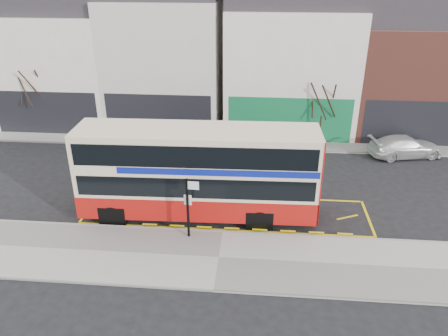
# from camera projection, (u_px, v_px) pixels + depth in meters

# --- Properties ---
(ground) EXTENTS (120.00, 120.00, 0.00)m
(ground) POSITION_uv_depth(u_px,v_px,m) (224.00, 229.00, 20.53)
(ground) COLOR black
(ground) RESTS_ON ground
(pavement) EXTENTS (40.00, 4.00, 0.15)m
(pavement) POSITION_uv_depth(u_px,v_px,m) (219.00, 258.00, 18.43)
(pavement) COLOR #9E9B96
(pavement) RESTS_ON ground
(kerb) EXTENTS (40.00, 0.15, 0.15)m
(kerb) POSITION_uv_depth(u_px,v_px,m) (223.00, 233.00, 20.16)
(kerb) COLOR gray
(kerb) RESTS_ON ground
(far_pavement) EXTENTS (50.00, 3.00, 0.15)m
(far_pavement) POSITION_uv_depth(u_px,v_px,m) (237.00, 140.00, 30.36)
(far_pavement) COLOR #9E9B96
(far_pavement) RESTS_ON ground
(road_markings) EXTENTS (14.00, 3.40, 0.01)m
(road_markings) POSITION_uv_depth(u_px,v_px,m) (226.00, 212.00, 21.96)
(road_markings) COLOR yellow
(road_markings) RESTS_ON ground
(terrace_far_left) EXTENTS (8.00, 8.01, 10.80)m
(terrace_far_left) POSITION_uv_depth(u_px,v_px,m) (63.00, 56.00, 32.93)
(terrace_far_left) COLOR white
(terrace_far_left) RESTS_ON ground
(terrace_left) EXTENTS (8.00, 8.01, 11.80)m
(terrace_left) POSITION_uv_depth(u_px,v_px,m) (167.00, 51.00, 32.09)
(terrace_left) COLOR silver
(terrace_left) RESTS_ON ground
(terrace_green_shop) EXTENTS (9.00, 8.01, 11.30)m
(terrace_green_shop) POSITION_uv_depth(u_px,v_px,m) (290.00, 57.00, 31.49)
(terrace_green_shop) COLOR white
(terrace_green_shop) RESTS_ON ground
(terrace_right) EXTENTS (9.00, 8.01, 10.30)m
(terrace_right) POSITION_uv_depth(u_px,v_px,m) (417.00, 66.00, 31.00)
(terrace_right) COLOR brown
(terrace_right) RESTS_ON ground
(double_decker_bus) EXTENTS (11.37, 2.90, 4.52)m
(double_decker_bus) POSITION_uv_depth(u_px,v_px,m) (199.00, 172.00, 20.71)
(double_decker_bus) COLOR beige
(double_decker_bus) RESTS_ON ground
(bus_stop_post) EXTENTS (0.72, 0.14, 2.91)m
(bus_stop_post) POSITION_uv_depth(u_px,v_px,m) (189.00, 202.00, 19.03)
(bus_stop_post) COLOR black
(bus_stop_post) RESTS_ON pavement
(car_silver) EXTENTS (4.23, 2.59, 1.34)m
(car_silver) POSITION_uv_depth(u_px,v_px,m) (136.00, 143.00, 28.37)
(car_silver) COLOR #B6B6BB
(car_silver) RESTS_ON ground
(car_grey) EXTENTS (4.06, 1.90, 1.29)m
(car_grey) POSITION_uv_depth(u_px,v_px,m) (219.00, 140.00, 28.93)
(car_grey) COLOR #464A4F
(car_grey) RESTS_ON ground
(car_white) EXTENTS (4.89, 2.81, 1.33)m
(car_white) POSITION_uv_depth(u_px,v_px,m) (405.00, 146.00, 27.83)
(car_white) COLOR silver
(car_white) RESTS_ON ground
(street_tree_left) EXTENTS (2.82, 2.82, 6.09)m
(street_tree_left) POSITION_uv_depth(u_px,v_px,m) (31.00, 76.00, 30.12)
(street_tree_left) COLOR black
(street_tree_left) RESTS_ON ground
(street_tree_right) EXTENTS (2.56, 2.56, 5.52)m
(street_tree_right) POSITION_uv_depth(u_px,v_px,m) (324.00, 90.00, 28.41)
(street_tree_right) COLOR black
(street_tree_right) RESTS_ON ground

